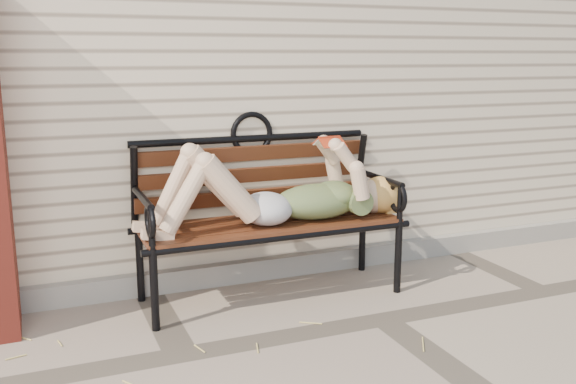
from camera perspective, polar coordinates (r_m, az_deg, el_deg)
name	(u,v)px	position (r m, az deg, el deg)	size (l,w,h in m)	color
ground	(384,319)	(4.03, 8.49, -11.13)	(80.00, 80.00, 0.00)	gray
house_wall	(232,63)	(6.47, -4.96, 11.33)	(8.00, 4.00, 3.00)	beige
foundation_strip	(317,261)	(4.81, 2.62, -6.17)	(8.00, 0.10, 0.15)	gray
garden_bench	(265,194)	(4.26, -2.08, -0.21)	(1.86, 0.74, 1.20)	black
reading_woman	(275,193)	(4.12, -1.18, -0.05)	(1.75, 0.40, 0.55)	#0A3648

